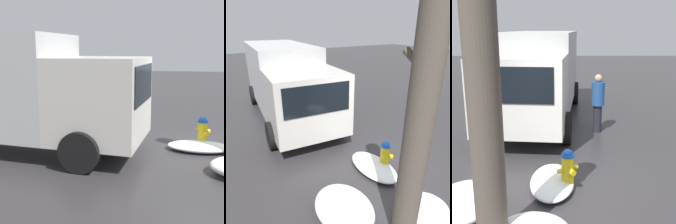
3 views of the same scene
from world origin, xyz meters
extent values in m
plane|color=#333033|center=(0.00, 0.00, 0.00)|extent=(60.00, 60.00, 0.00)
cylinder|color=yellow|center=(0.00, 0.00, 0.34)|extent=(0.25, 0.25, 0.68)
cylinder|color=blue|center=(0.00, 0.00, 0.71)|extent=(0.26, 0.26, 0.05)
sphere|color=blue|center=(0.00, 0.00, 0.73)|extent=(0.21, 0.21, 0.21)
cylinder|color=yellow|center=(-0.15, -0.09, 0.42)|extent=(0.14, 0.15, 0.11)
cylinder|color=yellow|center=(0.09, -0.15, 0.42)|extent=(0.13, 0.13, 0.09)
cylinder|color=yellow|center=(-0.09, 0.15, 0.42)|extent=(0.13, 0.13, 0.09)
cylinder|color=brown|center=(-1.72, 1.09, 2.06)|extent=(0.44, 0.44, 4.12)
cylinder|color=brown|center=(-1.52, 1.09, 3.22)|extent=(0.51, 0.12, 0.41)
cube|color=beige|center=(2.47, 1.17, 1.42)|extent=(2.23, 2.48, 1.94)
cube|color=black|center=(1.45, 1.26, 1.81)|extent=(0.20, 1.94, 0.86)
cube|color=#BCBCBC|center=(6.04, 0.86, 1.70)|extent=(5.32, 2.75, 2.49)
cylinder|color=black|center=(2.47, 0.01, 0.45)|extent=(0.92, 0.36, 0.90)
cylinder|color=black|center=(2.67, 2.32, 0.45)|extent=(0.92, 0.36, 0.90)
cylinder|color=black|center=(7.22, -0.40, 0.45)|extent=(0.92, 0.36, 0.90)
cylinder|color=black|center=(7.42, 1.90, 0.45)|extent=(0.92, 0.36, 0.90)
cylinder|color=#23232D|center=(3.52, -0.96, 0.42)|extent=(0.26, 0.26, 0.84)
cylinder|color=#234C8C|center=(3.52, -0.96, 1.19)|extent=(0.38, 0.38, 0.70)
sphere|color=tan|center=(3.52, -0.96, 1.65)|extent=(0.23, 0.23, 0.23)
ellipsoid|color=white|center=(0.09, 0.31, 0.11)|extent=(1.60, 0.87, 0.22)
ellipsoid|color=white|center=(-1.71, 0.53, 0.21)|extent=(0.99, 1.15, 0.42)
ellipsoid|color=white|center=(-0.76, 1.82, 0.18)|extent=(1.46, 1.15, 0.35)
camera|label=1|loc=(0.76, 8.31, 2.57)|focal=50.00mm
camera|label=2|loc=(-3.66, 3.74, 3.72)|focal=35.00mm
camera|label=3|loc=(-5.56, 0.09, 3.09)|focal=50.00mm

